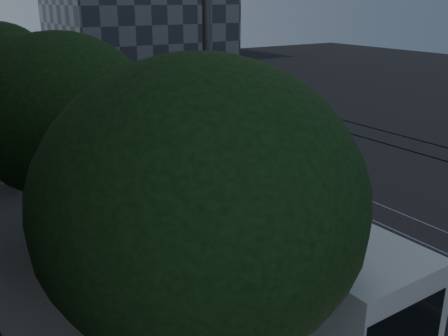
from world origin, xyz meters
TOP-DOWN VIEW (x-y plane):
  - ground at (0.00, 0.00)m, footprint 120.00×120.00m
  - tram_rails at (2.50, 20.00)m, footprint 4.52×90.00m
  - overhead_wires at (-4.97, 20.00)m, footprint 2.23×90.00m
  - trolleybus at (-3.87, -0.68)m, footprint 2.78×12.52m
  - pickup_silver at (-3.69, 8.45)m, footprint 4.85×6.87m
  - car_white_a at (-3.79, 17.06)m, footprint 3.00×4.93m
  - car_white_b at (-3.04, 23.58)m, footprint 3.87×5.54m
  - car_white_c at (-4.30, 25.77)m, footprint 2.80×4.69m
  - car_white_d at (-3.00, 31.30)m, footprint 2.64×4.04m
  - tree_0 at (-7.00, -4.67)m, footprint 5.79×5.79m
  - tree_1 at (-7.00, 3.74)m, footprint 5.61×5.61m
  - tree_2 at (-6.50, 11.27)m, footprint 5.43×5.43m
  - tree_3 at (-6.50, 17.16)m, footprint 5.54×5.54m
  - streetlamp_near at (-4.78, -1.96)m, footprint 2.49×0.44m
  - streetlamp_far at (-5.26, 21.65)m, footprint 2.16×0.44m

SIDE VIEW (x-z plane):
  - ground at x=0.00m, z-range 0.00..0.00m
  - tram_rails at x=2.50m, z-range 0.00..0.02m
  - car_white_d at x=-3.00m, z-range 0.00..1.28m
  - car_white_c at x=-4.30m, z-range 0.00..1.46m
  - car_white_b at x=-3.04m, z-range 0.00..1.49m
  - car_white_a at x=-3.79m, z-range 0.00..1.57m
  - pickup_silver at x=-3.69m, z-range 0.00..1.74m
  - trolleybus at x=-3.87m, z-range -1.10..4.53m
  - overhead_wires at x=-4.97m, z-range 0.47..6.47m
  - tree_2 at x=-6.50m, z-range 0.93..7.69m
  - tree_3 at x=-6.50m, z-range 1.00..8.00m
  - tree_1 at x=-7.00m, z-range 1.07..8.29m
  - tree_0 at x=-7.00m, z-range 1.04..8.34m
  - streetlamp_far at x=-5.26m, z-range 0.97..9.72m
  - streetlamp_near at x=-4.78m, z-range 1.04..11.39m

